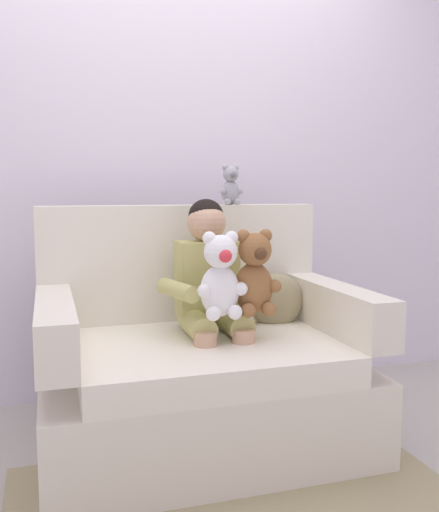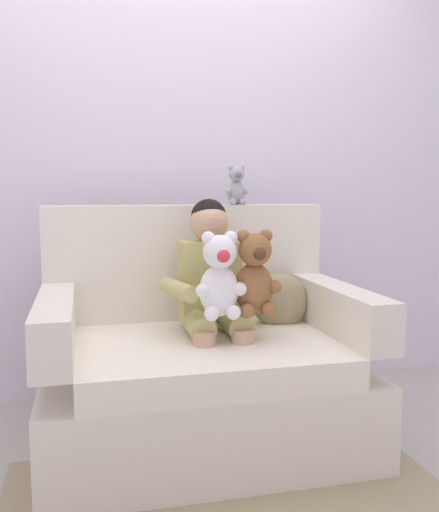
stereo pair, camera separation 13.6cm
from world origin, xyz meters
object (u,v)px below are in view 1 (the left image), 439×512
object	(u,v)px
armchair	(200,370)
throw_pillow	(276,301)
plush_grey_on_backrest	(231,186)
seated_child	(211,285)
plush_brown	(255,275)
plush_white	(220,278)

from	to	relation	value
armchair	throw_pillow	size ratio (longest dim) A/B	5.11
armchair	plush_grey_on_backrest	xyz separation A→B (m)	(0.25, 0.34, 0.79)
seated_child	plush_grey_on_backrest	xyz separation A→B (m)	(0.19, 0.31, 0.43)
plush_brown	throw_pillow	xyz separation A→B (m)	(0.21, 0.27, -0.17)
throw_pillow	armchair	bearing A→B (deg)	-162.35
plush_brown	throw_pillow	size ratio (longest dim) A/B	1.36
plush_white	throw_pillow	xyz separation A→B (m)	(0.36, 0.28, -0.17)
armchair	plush_grey_on_backrest	distance (m)	0.90
seated_child	throw_pillow	bearing A→B (deg)	18.77
plush_white	throw_pillow	size ratio (longest dim) A/B	1.34
seated_child	plush_brown	size ratio (longest dim) A/B	2.34
plush_brown	throw_pillow	distance (m)	0.38
seated_child	throw_pillow	xyz separation A→B (m)	(0.35, 0.10, -0.11)
plush_brown	plush_white	size ratio (longest dim) A/B	1.01
armchair	plush_white	bearing A→B (deg)	-73.54
seated_child	plush_white	xyz separation A→B (m)	(-0.01, -0.18, 0.06)
plush_white	plush_grey_on_backrest	bearing A→B (deg)	81.90
seated_child	armchair	bearing A→B (deg)	-149.34
plush_grey_on_backrest	plush_brown	bearing A→B (deg)	-113.54
seated_child	throw_pillow	distance (m)	0.38
plush_brown	plush_white	xyz separation A→B (m)	(-0.15, -0.02, -0.00)
plush_brown	plush_grey_on_backrest	bearing A→B (deg)	70.89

